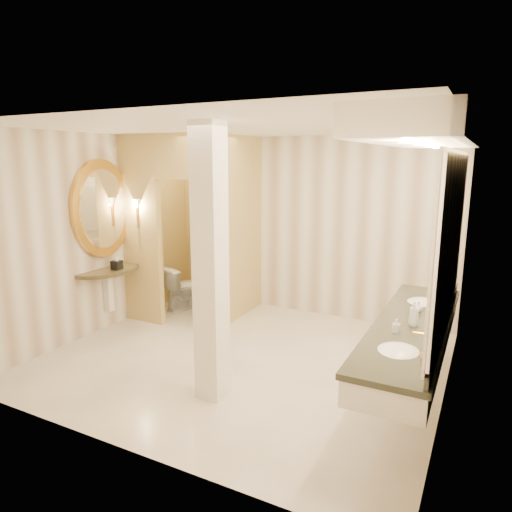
# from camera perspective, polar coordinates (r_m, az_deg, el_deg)

# --- Properties ---
(floor) EXTENTS (4.50, 4.50, 0.00)m
(floor) POSITION_cam_1_polar(r_m,az_deg,el_deg) (5.65, -1.64, -12.65)
(floor) COLOR white
(floor) RESTS_ON ground
(ceiling) EXTENTS (4.50, 4.50, 0.00)m
(ceiling) POSITION_cam_1_polar(r_m,az_deg,el_deg) (5.15, -1.83, 15.80)
(ceiling) COLOR white
(ceiling) RESTS_ON wall_back
(wall_back) EXTENTS (4.50, 0.02, 2.70)m
(wall_back) POSITION_cam_1_polar(r_m,az_deg,el_deg) (7.03, 6.17, 3.67)
(wall_back) COLOR silver
(wall_back) RESTS_ON floor
(wall_front) EXTENTS (4.50, 0.02, 2.70)m
(wall_front) POSITION_cam_1_polar(r_m,az_deg,el_deg) (3.67, -17.04, -4.46)
(wall_front) COLOR silver
(wall_front) RESTS_ON floor
(wall_left) EXTENTS (0.02, 4.00, 2.70)m
(wall_left) POSITION_cam_1_polar(r_m,az_deg,el_deg) (6.61, -19.09, 2.56)
(wall_left) COLOR silver
(wall_left) RESTS_ON floor
(wall_right) EXTENTS (0.02, 4.00, 2.70)m
(wall_right) POSITION_cam_1_polar(r_m,az_deg,el_deg) (4.62, 23.55, -1.61)
(wall_right) COLOR silver
(wall_right) RESTS_ON floor
(toilet_closet) EXTENTS (1.50, 1.55, 2.70)m
(toilet_closet) POSITION_cam_1_polar(r_m,az_deg,el_deg) (6.62, -6.17, 3.48)
(toilet_closet) COLOR #E6CA78
(toilet_closet) RESTS_ON floor
(wall_sconce) EXTENTS (0.14, 0.14, 0.42)m
(wall_sconce) POSITION_cam_1_polar(r_m,az_deg,el_deg) (6.65, -14.68, 6.20)
(wall_sconce) COLOR #BE803C
(wall_sconce) RESTS_ON toilet_closet
(vanity) EXTENTS (0.75, 2.81, 2.09)m
(vanity) POSITION_cam_1_polar(r_m,az_deg,el_deg) (4.32, 20.03, 1.58)
(vanity) COLOR white
(vanity) RESTS_ON floor
(console_shelf) EXTENTS (1.03, 1.03, 1.96)m
(console_shelf) POSITION_cam_1_polar(r_m,az_deg,el_deg) (6.62, -18.56, 2.57)
(console_shelf) COLOR black
(console_shelf) RESTS_ON floor
(pillar) EXTENTS (0.26, 0.26, 2.70)m
(pillar) POSITION_cam_1_polar(r_m,az_deg,el_deg) (4.41, -5.72, -1.25)
(pillar) COLOR white
(pillar) RESTS_ON floor
(tissue_box) EXTENTS (0.13, 0.13, 0.12)m
(tissue_box) POSITION_cam_1_polar(r_m,az_deg,el_deg) (6.54, -17.00, -1.09)
(tissue_box) COLOR black
(tissue_box) RESTS_ON console_shelf
(toilet) EXTENTS (0.56, 0.76, 0.70)m
(toilet) POSITION_cam_1_polar(r_m,az_deg,el_deg) (7.41, -9.07, -3.90)
(toilet) COLOR white
(toilet) RESTS_ON floor
(soap_bottle_a) EXTENTS (0.06, 0.07, 0.12)m
(soap_bottle_a) POSITION_cam_1_polar(r_m,az_deg,el_deg) (4.19, 17.14, -8.35)
(soap_bottle_a) COLOR beige
(soap_bottle_a) RESTS_ON vanity
(soap_bottle_b) EXTENTS (0.12, 0.12, 0.11)m
(soap_bottle_b) POSITION_cam_1_polar(r_m,az_deg,el_deg) (4.80, 19.63, -6.00)
(soap_bottle_b) COLOR silver
(soap_bottle_b) RESTS_ON vanity
(soap_bottle_c) EXTENTS (0.11, 0.11, 0.23)m
(soap_bottle_c) POSITION_cam_1_polar(r_m,az_deg,el_deg) (4.39, 19.15, -6.82)
(soap_bottle_c) COLOR #C6B28C
(soap_bottle_c) RESTS_ON vanity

